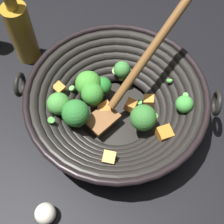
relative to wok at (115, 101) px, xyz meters
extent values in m
plane|color=black|center=(0.00, 0.00, -0.06)|extent=(4.00, 4.00, 0.00)
cylinder|color=black|center=(0.00, 0.00, -0.06)|extent=(0.17, 0.17, 0.01)
torus|color=black|center=(0.00, 0.00, -0.04)|extent=(0.22, 0.22, 0.02)
torus|color=black|center=(0.00, 0.00, -0.03)|extent=(0.25, 0.25, 0.02)
torus|color=black|center=(0.00, 0.00, -0.02)|extent=(0.27, 0.27, 0.02)
torus|color=black|center=(0.00, 0.00, -0.01)|extent=(0.30, 0.30, 0.02)
torus|color=black|center=(0.00, 0.00, 0.00)|extent=(0.32, 0.32, 0.02)
torus|color=black|center=(0.00, 0.00, 0.01)|extent=(0.35, 0.35, 0.02)
torus|color=black|center=(0.00, 0.00, 0.02)|extent=(0.38, 0.38, 0.02)
torus|color=black|center=(0.00, 0.00, 0.03)|extent=(0.39, 0.39, 0.01)
torus|color=black|center=(-0.18, 0.10, 0.03)|extent=(0.04, 0.05, 0.05)
torus|color=black|center=(0.18, -0.10, 0.03)|extent=(0.04, 0.05, 0.05)
cylinder|color=#63933B|center=(0.09, 0.00, -0.02)|extent=(0.03, 0.03, 0.02)
sphere|color=#2B762F|center=(0.09, 0.00, 0.01)|extent=(0.06, 0.06, 0.06)
cylinder|color=olive|center=(-0.12, 0.08, 0.00)|extent=(0.02, 0.02, 0.01)
sphere|color=green|center=(-0.12, 0.08, 0.02)|extent=(0.04, 0.04, 0.04)
cylinder|color=#6BB440|center=(0.12, -0.03, -0.01)|extent=(0.03, 0.02, 0.02)
sphere|color=#46943B|center=(0.12, -0.03, 0.02)|extent=(0.05, 0.05, 0.05)
cylinder|color=#87C252|center=(0.01, -0.06, -0.04)|extent=(0.02, 0.02, 0.02)
sphere|color=#247329|center=(0.01, -0.06, -0.01)|extent=(0.04, 0.04, 0.04)
cylinder|color=#69A045|center=(-0.05, -0.07, -0.03)|extent=(0.02, 0.01, 0.02)
sphere|color=#3C8339|center=(-0.05, -0.07, 0.00)|extent=(0.04, 0.04, 0.04)
cylinder|color=#8ABC4F|center=(0.04, -0.03, -0.03)|extent=(0.03, 0.03, 0.02)
sphere|color=#39892F|center=(0.04, -0.03, 0.00)|extent=(0.05, 0.05, 0.05)
cylinder|color=#76AE57|center=(-0.04, 0.06, -0.03)|extent=(0.03, 0.03, 0.02)
sphere|color=#357730|center=(-0.04, 0.06, 0.01)|extent=(0.06, 0.06, 0.06)
cylinder|color=#6CB44F|center=(0.04, -0.07, -0.03)|extent=(0.03, 0.03, 0.02)
sphere|color=green|center=(0.04, -0.07, 0.00)|extent=(0.06, 0.06, 0.06)
cube|color=orange|center=(-0.06, 0.11, 0.00)|extent=(0.03, 0.03, 0.03)
cube|color=orange|center=(0.02, -0.01, -0.03)|extent=(0.03, 0.03, 0.03)
cube|color=#DD9547|center=(0.06, 0.12, 0.01)|extent=(0.03, 0.04, 0.03)
cube|color=orange|center=(0.10, -0.08, 0.00)|extent=(0.03, 0.03, 0.03)
cube|color=orange|center=(-0.08, 0.01, -0.04)|extent=(0.04, 0.04, 0.03)
cube|color=orange|center=(-0.03, 0.01, -0.03)|extent=(0.04, 0.03, 0.03)
cylinder|color=#6BC651|center=(0.07, -0.01, -0.02)|extent=(0.02, 0.02, 0.01)
cylinder|color=#56B247|center=(0.14, 0.00, 0.02)|extent=(0.02, 0.02, 0.01)
cylinder|color=#6BC651|center=(0.08, -0.08, -0.01)|extent=(0.02, 0.02, 0.01)
cylinder|color=#56B247|center=(0.02, -0.06, -0.04)|extent=(0.02, 0.02, 0.01)
cylinder|color=#6BC651|center=(-0.07, 0.05, -0.03)|extent=(0.02, 0.02, 0.01)
cylinder|color=#99D166|center=(-0.04, -0.09, -0.01)|extent=(0.02, 0.02, 0.01)
cylinder|color=#56B247|center=(0.01, -0.05, -0.04)|extent=(0.01, 0.01, 0.01)
cylinder|color=#56B247|center=(-0.13, 0.00, 0.01)|extent=(0.02, 0.02, 0.01)
cylinder|color=#56B247|center=(-0.06, 0.01, -0.03)|extent=(0.02, 0.02, 0.00)
cylinder|color=#56B247|center=(-0.13, 0.06, 0.03)|extent=(0.01, 0.01, 0.01)
cube|color=brown|center=(0.04, 0.02, -0.03)|extent=(0.08, 0.07, 0.01)
cylinder|color=brown|center=(-0.08, -0.03, 0.08)|extent=(0.21, 0.10, 0.18)
cylinder|color=#AD7F23|center=(0.14, -0.25, 0.02)|extent=(0.06, 0.06, 0.16)
cylinder|color=#AD7F23|center=(0.14, -0.25, 0.12)|extent=(0.03, 0.03, 0.04)
sphere|color=silver|center=(0.22, 0.16, -0.04)|extent=(0.04, 0.04, 0.04)
camera|label=1|loc=(0.14, 0.32, 0.58)|focal=49.11mm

